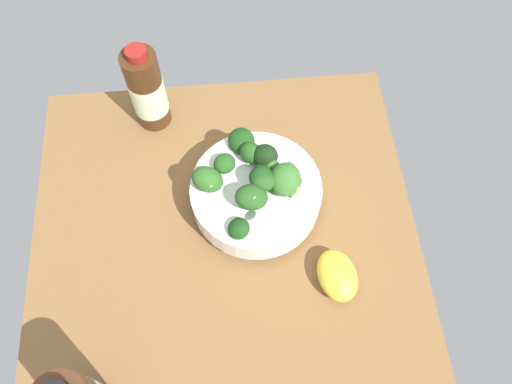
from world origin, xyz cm
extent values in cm
cube|color=brown|center=(0.00, 0.00, -2.07)|extent=(57.04, 57.04, 4.13)
cylinder|color=white|center=(4.75, -5.04, 0.69)|extent=(10.51, 10.51, 1.38)
cylinder|color=white|center=(4.75, -5.04, 3.45)|extent=(19.11, 19.11, 4.14)
cylinder|color=silver|center=(4.75, -5.04, 5.12)|extent=(16.71, 16.71, 0.80)
cylinder|color=#2F662B|center=(5.95, 1.78, 4.84)|extent=(2.16, 2.25, 1.89)
ellipsoid|color=#2D6023|center=(5.95, 1.78, 6.82)|extent=(6.03, 6.43, 5.64)
cylinder|color=#2F662B|center=(12.25, -3.54, 4.74)|extent=(1.91, 1.90, 1.28)
ellipsoid|color=#194216|center=(12.25, -3.54, 6.28)|extent=(5.47, 4.99, 4.71)
cylinder|color=#589D47|center=(4.25, -5.96, 6.61)|extent=(1.67, 1.51, 1.56)
ellipsoid|color=#23511C|center=(4.25, -5.96, 8.24)|extent=(5.50, 5.13, 4.69)
cylinder|color=#4A8F3C|center=(7.20, -6.57, 5.13)|extent=(1.57, 1.47, 1.17)
ellipsoid|color=#194216|center=(7.20, -6.57, 6.48)|extent=(4.63, 4.56, 2.91)
cylinder|color=#3C7A32|center=(4.88, -5.73, 6.48)|extent=(1.30, 1.44, 1.65)
ellipsoid|color=#194216|center=(4.88, -5.73, 8.22)|extent=(4.13, 4.43, 4.27)
cylinder|color=#3C7A32|center=(-1.71, -2.07, 4.77)|extent=(1.68, 1.60, 1.31)
ellipsoid|color=#194216|center=(-1.71, -2.07, 6.16)|extent=(4.14, 3.97, 4.42)
cylinder|color=#589D47|center=(9.73, -4.72, 5.22)|extent=(1.54, 1.66, 1.82)
ellipsoid|color=#23511C|center=(9.73, -4.72, 6.95)|extent=(5.19, 5.13, 4.17)
cylinder|color=#589D47|center=(8.50, -0.80, 5.16)|extent=(1.76, 1.59, 1.32)
ellipsoid|color=#23511C|center=(8.50, -0.80, 6.52)|extent=(4.67, 4.52, 2.94)
cylinder|color=#3C7A32|center=(7.14, -7.56, 5.53)|extent=(1.37, 1.32, 1.46)
ellipsoid|color=#386B2B|center=(7.14, -7.56, 6.90)|extent=(3.19, 3.04, 2.56)
cylinder|color=#3C7A32|center=(4.43, -9.12, 5.74)|extent=(1.74, 1.71, 1.64)
ellipsoid|color=#386B2B|center=(4.43, -9.12, 7.68)|extent=(6.54, 5.38, 5.27)
cylinder|color=#4A8F3C|center=(2.11, -4.17, 5.69)|extent=(1.95, 2.23, 1.98)
ellipsoid|color=#23511C|center=(2.11, -4.17, 7.71)|extent=(4.79, 5.78, 5.71)
cylinder|color=#589D47|center=(8.74, -6.75, 5.41)|extent=(1.65, 1.77, 1.89)
ellipsoid|color=black|center=(8.74, -6.75, 7.34)|extent=(5.34, 4.70, 4.65)
cylinder|color=#3C7A32|center=(4.48, -9.96, 5.37)|extent=(1.63, 1.78, 1.65)
ellipsoid|color=#386B2B|center=(4.48, -9.96, 6.93)|extent=(4.20, 4.41, 3.97)
ellipsoid|color=#DBBC84|center=(6.82, -11.19, 6.57)|extent=(2.03, 1.32, 1.28)
ellipsoid|color=#DBBC84|center=(5.18, -9.05, 7.96)|extent=(2.04, 1.94, 0.80)
ellipsoid|color=#DBBC84|center=(2.14, -10.83, 7.62)|extent=(1.88, 1.13, 1.28)
ellipsoid|color=#DBBC84|center=(1.94, -4.18, 8.79)|extent=(2.03, 1.66, 1.02)
ellipsoid|color=#DBBC84|center=(4.84, -7.91, 7.83)|extent=(1.96, 1.45, 0.95)
ellipsoid|color=#DBBC84|center=(4.98, 1.55, 7.43)|extent=(2.08, 1.68, 1.24)
ellipsoid|color=#DBBC84|center=(-1.11, -5.13, 7.73)|extent=(1.94, 2.03, 0.80)
ellipsoid|color=yellow|center=(-8.22, -15.18, 1.96)|extent=(8.47, 6.63, 3.91)
cylinder|color=#472814|center=(22.19, 10.27, 7.41)|extent=(5.41, 5.41, 14.82)
cylinder|color=maroon|center=(22.19, 10.27, 15.52)|extent=(3.05, 3.05, 1.41)
cylinder|color=#D5F0C1|center=(22.19, 10.27, 6.32)|extent=(5.52, 5.52, 6.58)
camera|label=1|loc=(-28.86, -1.93, 69.76)|focal=35.54mm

